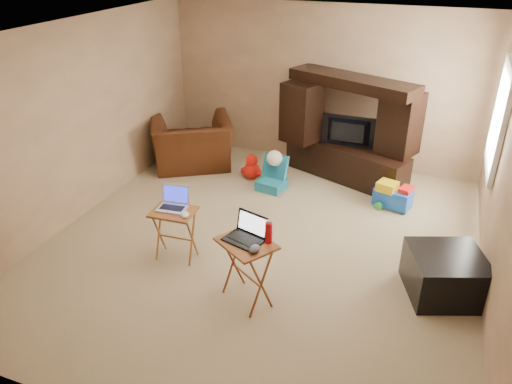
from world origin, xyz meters
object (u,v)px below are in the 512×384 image
at_px(mouse_right, 254,249).
at_px(television, 348,133).
at_px(tray_table_left, 175,235).
at_px(laptop_left, 171,200).
at_px(push_toy, 393,195).
at_px(plush_toy, 252,166).
at_px(ottoman, 445,274).
at_px(mouse_left, 185,215).
at_px(recliner, 192,143).
at_px(tray_table_right, 247,272).
at_px(water_bottle, 269,233).
at_px(child_rocker, 272,174).
at_px(entertainment_center, 348,130).
at_px(laptop_right, 243,230).

bearing_deg(mouse_right, television, 86.71).
bearing_deg(tray_table_left, laptop_left, 131.49).
distance_m(push_toy, laptop_left, 3.11).
bearing_deg(plush_toy, ottoman, -33.08).
bearing_deg(mouse_left, recliner, 116.39).
distance_m(tray_table_right, water_bottle, 0.51).
bearing_deg(water_bottle, laptop_left, 163.98).
bearing_deg(tray_table_left, mouse_left, -23.73).
relative_size(child_rocker, ottoman, 0.69).
xyz_separation_m(entertainment_center, push_toy, (0.81, -0.69, -0.61)).
relative_size(push_toy, ottoman, 0.69).
xyz_separation_m(push_toy, laptop_left, (-2.22, -2.11, 0.55)).
height_order(tray_table_left, tray_table_right, tray_table_right).
height_order(television, recliner, television).
bearing_deg(laptop_right, mouse_left, 174.80).
relative_size(television, plush_toy, 2.03).
relative_size(tray_table_left, laptop_right, 1.69).
distance_m(television, mouse_right, 3.33).
height_order(push_toy, mouse_right, mouse_right).
bearing_deg(mouse_left, plush_toy, 93.87).
xyz_separation_m(laptop_left, water_bottle, (1.28, -0.37, 0.07)).
bearing_deg(entertainment_center, mouse_left, -90.22).
distance_m(child_rocker, ottoman, 2.98).
bearing_deg(laptop_left, television, 56.60).
bearing_deg(mouse_left, push_toy, 47.96).
relative_size(television, mouse_left, 6.40).
xyz_separation_m(recliner, water_bottle, (2.29, -2.74, 0.41)).
relative_size(child_rocker, plush_toy, 1.27).
xyz_separation_m(entertainment_center, child_rocker, (-0.93, -0.77, -0.54)).
relative_size(ottoman, tray_table_right, 1.04).
bearing_deg(water_bottle, entertainment_center, 87.81).
xyz_separation_m(push_toy, tray_table_right, (-1.13, -2.56, 0.16)).
xyz_separation_m(laptop_left, mouse_left, (0.22, -0.10, -0.09)).
bearing_deg(recliner, tray_table_left, 81.62).
xyz_separation_m(recliner, mouse_left, (1.23, -2.47, 0.25)).
distance_m(child_rocker, tray_table_right, 2.56).
bearing_deg(ottoman, push_toy, 113.35).
height_order(television, mouse_right, television).
bearing_deg(plush_toy, child_rocker, -30.72).
xyz_separation_m(tray_table_right, mouse_right, (0.13, -0.12, 0.38)).
bearing_deg(child_rocker, television, 46.79).
bearing_deg(water_bottle, mouse_left, 165.83).
relative_size(television, push_toy, 1.61).
bearing_deg(push_toy, mouse_left, -115.02).
relative_size(push_toy, water_bottle, 2.32).
distance_m(tray_table_left, water_bottle, 1.39).
bearing_deg(mouse_left, tray_table_right, -22.00).
bearing_deg(mouse_right, laptop_right, 140.53).
xyz_separation_m(recliner, tray_table_right, (2.09, -2.82, -0.05)).
bearing_deg(plush_toy, tray_table_left, -90.72).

